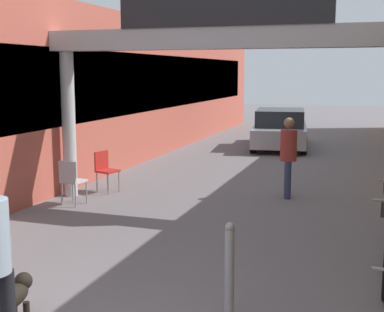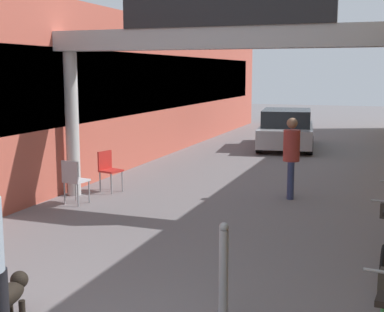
# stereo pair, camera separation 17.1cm
# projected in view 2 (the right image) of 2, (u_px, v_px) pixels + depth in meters

# --- Properties ---
(storefront_left) EXTENTS (3.00, 26.00, 4.14)m
(storefront_left) POSITION_uv_depth(u_px,v_px,m) (95.00, 90.00, 15.42)
(storefront_left) COLOR #B25142
(storefront_left) RESTS_ON ground_plane
(arcade_sign_gateway) EXTENTS (7.40, 0.47, 4.05)m
(arcade_sign_gateway) POSITION_uv_depth(u_px,v_px,m) (226.00, 57.00, 9.83)
(arcade_sign_gateway) COLOR #B2B2B2
(arcade_sign_gateway) RESTS_ON ground_plane
(pedestrian_carrying_crate) EXTENTS (0.39, 0.40, 1.68)m
(pedestrian_carrying_crate) POSITION_uv_depth(u_px,v_px,m) (291.00, 153.00, 11.00)
(pedestrian_carrying_crate) COLOR navy
(pedestrian_carrying_crate) RESTS_ON ground_plane
(dog_on_leash) EXTENTS (0.29, 0.65, 0.47)m
(dog_on_leash) POSITION_uv_depth(u_px,v_px,m) (8.00, 295.00, 5.61)
(dog_on_leash) COLOR black
(dog_on_leash) RESTS_ON ground_plane
(bollard_post_metal) EXTENTS (0.10, 0.10, 1.09)m
(bollard_post_metal) POSITION_uv_depth(u_px,v_px,m) (224.00, 272.00, 5.54)
(bollard_post_metal) COLOR gray
(bollard_post_metal) RESTS_ON ground_plane
(cafe_chair_aluminium_nearer) EXTENTS (0.45, 0.45, 0.89)m
(cafe_chair_aluminium_nearer) POSITION_uv_depth(u_px,v_px,m) (74.00, 178.00, 10.50)
(cafe_chair_aluminium_nearer) COLOR gray
(cafe_chair_aluminium_nearer) RESTS_ON ground_plane
(cafe_chair_red_farther) EXTENTS (0.49, 0.49, 0.89)m
(cafe_chair_red_farther) POSITION_uv_depth(u_px,v_px,m) (108.00, 167.00, 11.67)
(cafe_chair_red_farther) COLOR gray
(cafe_chair_red_farther) RESTS_ON ground_plane
(parked_car_silver) EXTENTS (2.27, 4.20, 1.33)m
(parked_car_silver) POSITION_uv_depth(u_px,v_px,m) (286.00, 129.00, 18.33)
(parked_car_silver) COLOR #99999E
(parked_car_silver) RESTS_ON ground_plane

